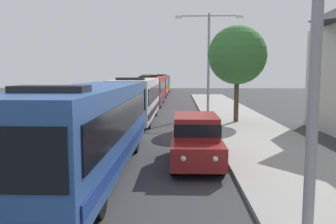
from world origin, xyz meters
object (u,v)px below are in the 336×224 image
at_px(bus_middle, 151,89).
at_px(bus_rear, 163,83).
at_px(streetlamp_mid, 209,53).
at_px(bus_fourth_in_line, 159,85).
at_px(roadside_tree, 237,55).
at_px(bus_lead, 90,126).
at_px(white_suv, 196,138).
at_px(box_truck_oncoming, 149,81).
at_px(bus_second_in_line, 137,98).

height_order(bus_middle, bus_rear, same).
distance_m(bus_rear, streetlamp_mid, 36.30).
relative_size(bus_rear, streetlamp_mid, 1.30).
bearing_deg(bus_fourth_in_line, roadside_tree, -75.65).
height_order(bus_middle, streetlamp_mid, streetlamp_mid).
bearing_deg(bus_lead, bus_fourth_in_line, 90.00).
bearing_deg(white_suv, bus_rear, 94.15).
distance_m(bus_fourth_in_line, roadside_tree, 28.26).
bearing_deg(bus_middle, bus_fourth_in_line, 90.00).
relative_size(box_truck_oncoming, roadside_tree, 1.16).
bearing_deg(bus_lead, roadside_tree, 60.25).
bearing_deg(box_truck_oncoming, streetlamp_mid, -78.73).
height_order(white_suv, streetlamp_mid, streetlamp_mid).
bearing_deg(white_suv, box_truck_oncoming, 96.78).
bearing_deg(bus_rear, bus_fourth_in_line, -90.00).
bearing_deg(bus_middle, bus_lead, -90.00).
height_order(bus_lead, white_suv, bus_lead).
bearing_deg(white_suv, streetlamp_mid, 83.62).
height_order(box_truck_oncoming, roadside_tree, roadside_tree).
height_order(bus_rear, streetlamp_mid, streetlamp_mid).
bearing_deg(box_truck_oncoming, white_suv, -83.22).
height_order(white_suv, box_truck_oncoming, box_truck_oncoming).
relative_size(bus_second_in_line, streetlamp_mid, 1.40).
height_order(bus_second_in_line, roadside_tree, roadside_tree).
bearing_deg(roadside_tree, bus_fourth_in_line, 104.35).
distance_m(bus_middle, box_truck_oncoming, 34.33).
bearing_deg(bus_second_in_line, white_suv, -72.85).
relative_size(streetlamp_mid, roadside_tree, 1.23).
xyz_separation_m(bus_lead, bus_rear, (-0.00, 52.35, -0.00)).
distance_m(bus_fourth_in_line, streetlamp_mid, 23.68).
bearing_deg(bus_rear, streetlamp_mid, -81.41).
bearing_deg(white_suv, bus_middle, 98.52).
bearing_deg(box_truck_oncoming, bus_second_in_line, -85.97).
distance_m(box_truck_oncoming, streetlamp_mid, 44.64).
height_order(bus_second_in_line, bus_fourth_in_line, same).
distance_m(bus_second_in_line, bus_rear, 38.95).
relative_size(bus_lead, bus_fourth_in_line, 1.06).
bearing_deg(box_truck_oncoming, roadside_tree, -77.94).
relative_size(bus_second_in_line, box_truck_oncoming, 1.48).
relative_size(bus_second_in_line, bus_fourth_in_line, 1.00).
xyz_separation_m(bus_middle, bus_fourth_in_line, (-0.00, 13.32, -0.00)).
distance_m(bus_middle, white_suv, 24.96).
height_order(bus_fourth_in_line, streetlamp_mid, streetlamp_mid).
height_order(bus_lead, bus_fourth_in_line, same).
distance_m(bus_fourth_in_line, box_truck_oncoming, 21.11).
relative_size(bus_middle, white_suv, 2.52).
bearing_deg(streetlamp_mid, bus_middle, 119.65).
distance_m(bus_second_in_line, bus_middle, 12.70).
bearing_deg(bus_middle, streetlamp_mid, -60.35).
relative_size(bus_lead, bus_second_in_line, 1.07).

